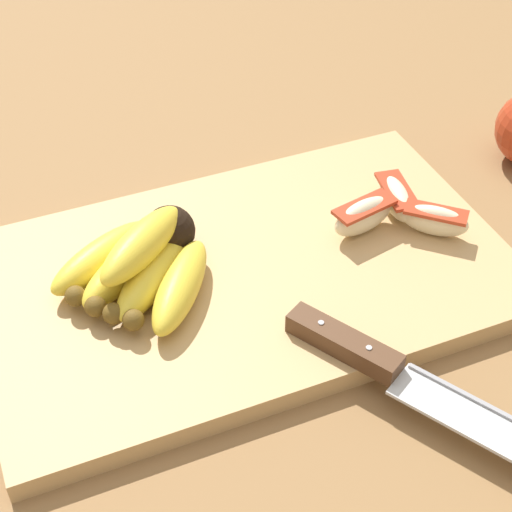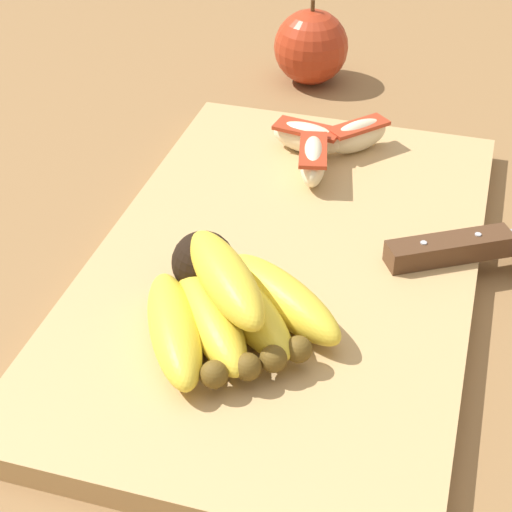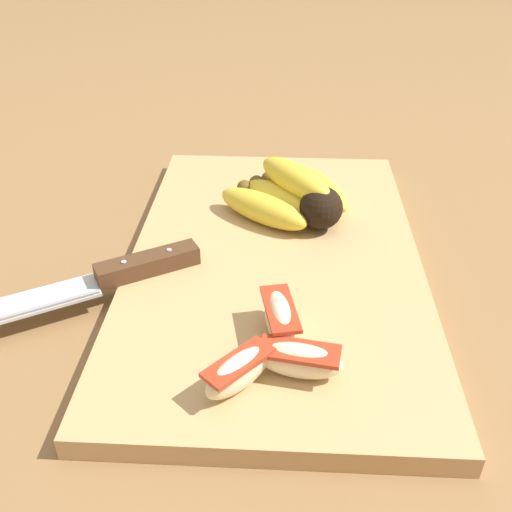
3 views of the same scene
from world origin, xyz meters
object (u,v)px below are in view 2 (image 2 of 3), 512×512
(whole_apple, at_px, (311,47))
(banana_bunch, at_px, (226,302))
(apple_wedge_near, at_px, (358,135))
(apple_wedge_middle, at_px, (318,161))
(chefs_knife, at_px, (506,242))
(apple_wedge_far, at_px, (307,137))

(whole_apple, bearing_deg, banana_bunch, 5.73)
(apple_wedge_near, distance_m, apple_wedge_middle, 0.06)
(chefs_knife, bearing_deg, apple_wedge_near, -130.67)
(apple_wedge_far, bearing_deg, whole_apple, -167.78)
(chefs_knife, relative_size, apple_wedge_middle, 3.68)
(apple_wedge_middle, bearing_deg, chefs_knife, 69.67)
(banana_bunch, height_order, apple_wedge_near, banana_bunch)
(chefs_knife, bearing_deg, apple_wedge_middle, -110.33)
(chefs_knife, distance_m, whole_apple, 0.37)
(whole_apple, bearing_deg, apple_wedge_near, 26.07)
(apple_wedge_middle, distance_m, whole_apple, 0.24)
(apple_wedge_far, height_order, whole_apple, whole_apple)
(chefs_knife, height_order, whole_apple, whole_apple)
(apple_wedge_near, bearing_deg, chefs_knife, 49.33)
(chefs_knife, xyz_separation_m, apple_wedge_near, (-0.12, -0.14, 0.01))
(chefs_knife, bearing_deg, apple_wedge_far, -119.65)
(banana_bunch, relative_size, whole_apple, 1.71)
(banana_bunch, distance_m, whole_apple, 0.45)
(chefs_knife, xyz_separation_m, apple_wedge_middle, (-0.06, -0.17, 0.01))
(chefs_knife, relative_size, apple_wedge_far, 3.68)
(apple_wedge_near, relative_size, whole_apple, 0.64)
(chefs_knife, bearing_deg, whole_apple, -142.62)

